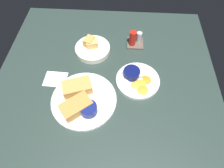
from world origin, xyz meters
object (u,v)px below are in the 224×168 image
(spoon_by_dark_ramekin, at_px, (85,100))
(condiment_caddy, at_px, (135,40))
(spoon_by_gravy_ramekin, at_px, (128,80))
(plate_sandwich_main, at_px, (84,100))
(sandwich_half_near, at_px, (77,87))
(bread_basket_rear, at_px, (92,48))
(plate_chips_companion, at_px, (138,81))
(sandwich_half_far, at_px, (76,107))
(ramekin_dark_sauce, at_px, (88,109))
(ramekin_light_gravy, at_px, (132,73))

(spoon_by_dark_ramekin, relative_size, condiment_caddy, 1.00)
(spoon_by_gravy_ramekin, xyz_separation_m, condiment_caddy, (0.03, 0.26, 0.01))
(plate_sandwich_main, relative_size, condiment_caddy, 3.14)
(sandwich_half_near, relative_size, bread_basket_rear, 0.78)
(spoon_by_dark_ramekin, relative_size, plate_chips_companion, 0.44)
(condiment_caddy, bearing_deg, sandwich_half_far, -120.55)
(sandwich_half_near, bearing_deg, bread_basket_rear, 82.42)
(plate_sandwich_main, height_order, sandwich_half_far, sandwich_half_far)
(plate_chips_companion, xyz_separation_m, condiment_caddy, (-0.02, 0.26, 0.03))
(sandwich_half_far, height_order, ramekin_dark_sauce, sandwich_half_far)
(plate_sandwich_main, relative_size, spoon_by_dark_ramekin, 3.15)
(spoon_by_gravy_ramekin, bearing_deg, sandwich_half_near, -163.47)
(plate_sandwich_main, distance_m, sandwich_half_near, 0.07)
(spoon_by_dark_ramekin, distance_m, bread_basket_rear, 0.32)
(plate_chips_companion, distance_m, ramekin_light_gravy, 0.05)
(ramekin_light_gravy, bearing_deg, ramekin_dark_sauce, -131.69)
(ramekin_light_gravy, bearing_deg, plate_chips_companion, -39.81)
(sandwich_half_far, bearing_deg, plate_chips_companion, 32.60)
(ramekin_dark_sauce, relative_size, condiment_caddy, 0.80)
(condiment_caddy, bearing_deg, ramekin_light_gravy, -94.19)
(sandwich_half_far, bearing_deg, condiment_caddy, 59.45)
(ramekin_dark_sauce, bearing_deg, sandwich_half_near, 121.92)
(ramekin_dark_sauce, bearing_deg, plate_chips_companion, 39.78)
(sandwich_half_far, xyz_separation_m, ramekin_light_gravy, (0.24, 0.20, -0.00))
(sandwich_half_near, height_order, plate_chips_companion, sandwich_half_near)
(ramekin_dark_sauce, xyz_separation_m, spoon_by_dark_ramekin, (-0.03, 0.05, -0.02))
(bread_basket_rear, bearing_deg, sandwich_half_far, -93.76)
(plate_sandwich_main, distance_m, ramekin_light_gravy, 0.26)
(sandwich_half_near, distance_m, plate_chips_companion, 0.29)
(plate_chips_companion, distance_m, spoon_by_gravy_ramekin, 0.05)
(plate_chips_companion, bearing_deg, spoon_by_dark_ramekin, -152.25)
(sandwich_half_far, bearing_deg, ramekin_dark_sauce, -7.73)
(plate_sandwich_main, xyz_separation_m, spoon_by_dark_ramekin, (0.01, -0.01, 0.01))
(sandwich_half_near, bearing_deg, plate_sandwich_main, -53.20)
(plate_chips_companion, bearing_deg, ramekin_dark_sauce, -140.22)
(plate_sandwich_main, height_order, spoon_by_gravy_ramekin, spoon_by_gravy_ramekin)
(ramekin_dark_sauce, height_order, condiment_caddy, condiment_caddy)
(sandwich_half_far, distance_m, ramekin_light_gravy, 0.31)
(spoon_by_dark_ramekin, height_order, condiment_caddy, condiment_caddy)
(spoon_by_gravy_ramekin, relative_size, bread_basket_rear, 0.53)
(sandwich_half_near, bearing_deg, sandwich_half_far, -83.20)
(sandwich_half_far, distance_m, ramekin_dark_sauce, 0.05)
(ramekin_light_gravy, relative_size, bread_basket_rear, 0.42)
(plate_sandwich_main, bearing_deg, condiment_caddy, 58.52)
(spoon_by_dark_ramekin, bearing_deg, bread_basket_rear, 90.62)
(ramekin_light_gravy, xyz_separation_m, bread_basket_rear, (-0.21, 0.17, -0.01))
(spoon_by_dark_ramekin, height_order, ramekin_light_gravy, ramekin_light_gravy)
(sandwich_half_near, xyz_separation_m, spoon_by_dark_ramekin, (0.04, -0.05, -0.02))
(plate_sandwich_main, height_order, bread_basket_rear, bread_basket_rear)
(spoon_by_gravy_ramekin, bearing_deg, bread_basket_rear, 135.19)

